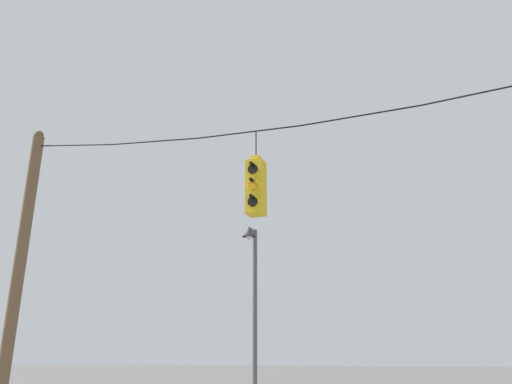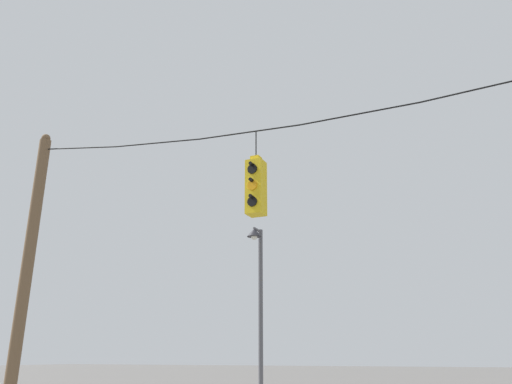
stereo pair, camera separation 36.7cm
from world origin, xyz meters
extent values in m
cylinder|color=brown|center=(-8.09, -0.04, 3.61)|extent=(0.28, 0.28, 7.22)
sphere|color=brown|center=(-8.09, -0.04, 7.28)|extent=(0.22, 0.22, 0.22)
cylinder|color=black|center=(-6.93, -0.04, 6.80)|extent=(2.32, 0.03, 0.36)
cylinder|color=black|center=(-4.62, -0.04, 6.52)|extent=(2.31, 0.03, 0.25)
cylinder|color=black|center=(-2.31, -0.04, 6.36)|extent=(2.31, 0.03, 0.14)
cylinder|color=black|center=(0.00, -0.04, 6.30)|extent=(2.31, 0.03, 0.03)
cylinder|color=black|center=(2.31, -0.04, 6.36)|extent=(2.31, 0.03, 0.14)
cube|color=yellow|center=(-2.12, -0.04, 5.10)|extent=(0.34, 0.34, 1.13)
cube|color=yellow|center=(-2.12, -0.04, 5.72)|extent=(0.19, 0.19, 0.10)
cylinder|color=black|center=(-2.12, -0.04, 6.05)|extent=(0.02, 0.02, 0.57)
cylinder|color=black|center=(-2.12, -0.22, 5.44)|extent=(0.20, 0.03, 0.20)
cylinder|color=black|center=(-2.12, -0.27, 5.53)|extent=(0.07, 0.12, 0.07)
cylinder|color=orange|center=(-2.12, -0.22, 5.10)|extent=(0.20, 0.03, 0.20)
cylinder|color=black|center=(-2.12, -0.27, 5.19)|extent=(0.07, 0.12, 0.07)
cylinder|color=black|center=(-2.12, -0.22, 4.76)|extent=(0.20, 0.03, 0.20)
cylinder|color=black|center=(-2.12, -0.27, 4.85)|extent=(0.07, 0.12, 0.07)
cylinder|color=#515156|center=(-3.56, 3.52, 2.59)|extent=(0.12, 0.12, 5.19)
cylinder|color=#515156|center=(-3.56, 3.31, 5.14)|extent=(0.07, 0.42, 0.07)
cone|color=#232328|center=(-3.56, 3.10, 5.02)|extent=(0.38, 0.38, 0.23)
sphere|color=silver|center=(-3.56, 3.10, 4.91)|extent=(0.17, 0.17, 0.17)
camera|label=1|loc=(1.35, -8.82, 1.89)|focal=35.00mm
camera|label=2|loc=(1.69, -8.68, 1.89)|focal=35.00mm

